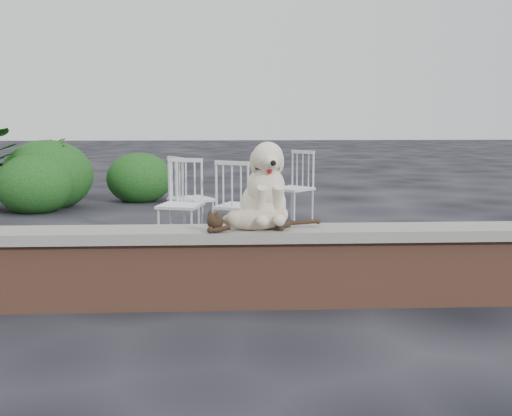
{
  "coord_description": "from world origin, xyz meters",
  "views": [
    {
      "loc": [
        0.46,
        -4.51,
        1.41
      ],
      "look_at": [
        0.7,
        0.2,
        0.7
      ],
      "focal_mm": 43.92,
      "sensor_mm": 36.0,
      "label": 1
    }
  ],
  "objects_px": {
    "potted_plant_b": "(51,173)",
    "chair_c": "(240,205)",
    "cat": "(254,218)",
    "chair_e": "(191,198)",
    "chair_d": "(293,187)",
    "dog": "(264,183)",
    "chair_b": "(180,204)"
  },
  "relations": [
    {
      "from": "chair_e",
      "to": "dog",
      "type": "bearing_deg",
      "value": 165.82
    },
    {
      "from": "dog",
      "to": "chair_b",
      "type": "bearing_deg",
      "value": 101.9
    },
    {
      "from": "dog",
      "to": "chair_c",
      "type": "relative_size",
      "value": 0.69
    },
    {
      "from": "potted_plant_b",
      "to": "chair_b",
      "type": "bearing_deg",
      "value": -53.95
    },
    {
      "from": "potted_plant_b",
      "to": "chair_c",
      "type": "bearing_deg",
      "value": -47.5
    },
    {
      "from": "dog",
      "to": "potted_plant_b",
      "type": "distance_m",
      "value": 5.73
    },
    {
      "from": "potted_plant_b",
      "to": "chair_e",
      "type": "bearing_deg",
      "value": -47.67
    },
    {
      "from": "chair_b",
      "to": "chair_e",
      "type": "relative_size",
      "value": 1.0
    },
    {
      "from": "cat",
      "to": "chair_c",
      "type": "bearing_deg",
      "value": 82.39
    },
    {
      "from": "cat",
      "to": "dog",
      "type": "bearing_deg",
      "value": 53.02
    },
    {
      "from": "cat",
      "to": "chair_c",
      "type": "distance_m",
      "value": 2.07
    },
    {
      "from": "cat",
      "to": "chair_d",
      "type": "bearing_deg",
      "value": 70.33
    },
    {
      "from": "potted_plant_b",
      "to": "dog",
      "type": "bearing_deg",
      "value": -59.56
    },
    {
      "from": "dog",
      "to": "potted_plant_b",
      "type": "relative_size",
      "value": 0.61
    },
    {
      "from": "chair_d",
      "to": "potted_plant_b",
      "type": "height_order",
      "value": "potted_plant_b"
    },
    {
      "from": "dog",
      "to": "chair_e",
      "type": "height_order",
      "value": "dog"
    },
    {
      "from": "cat",
      "to": "chair_b",
      "type": "xyz_separation_m",
      "value": [
        -0.68,
        2.14,
        -0.2
      ]
    },
    {
      "from": "cat",
      "to": "chair_b",
      "type": "relative_size",
      "value": 1.08
    },
    {
      "from": "dog",
      "to": "potted_plant_b",
      "type": "xyz_separation_m",
      "value": [
        -2.9,
        4.93,
        -0.38
      ]
    },
    {
      "from": "potted_plant_b",
      "to": "chair_d",
      "type": "bearing_deg",
      "value": -23.06
    },
    {
      "from": "dog",
      "to": "cat",
      "type": "relative_size",
      "value": 0.64
    },
    {
      "from": "cat",
      "to": "chair_e",
      "type": "height_order",
      "value": "chair_e"
    },
    {
      "from": "cat",
      "to": "potted_plant_b",
      "type": "relative_size",
      "value": 0.96
    },
    {
      "from": "cat",
      "to": "chair_d",
      "type": "relative_size",
      "value": 1.08
    },
    {
      "from": "chair_c",
      "to": "chair_e",
      "type": "xyz_separation_m",
      "value": [
        -0.54,
        0.57,
        0.0
      ]
    },
    {
      "from": "cat",
      "to": "chair_e",
      "type": "distance_m",
      "value": 2.7
    },
    {
      "from": "chair_c",
      "to": "potted_plant_b",
      "type": "distance_m",
      "value": 4.11
    },
    {
      "from": "chair_b",
      "to": "chair_e",
      "type": "xyz_separation_m",
      "value": [
        0.09,
        0.49,
        0.0
      ]
    },
    {
      "from": "chair_d",
      "to": "chair_e",
      "type": "xyz_separation_m",
      "value": [
        -1.27,
        -0.96,
        0.0
      ]
    },
    {
      "from": "chair_b",
      "to": "chair_e",
      "type": "height_order",
      "value": "same"
    },
    {
      "from": "chair_e",
      "to": "potted_plant_b",
      "type": "relative_size",
      "value": 0.89
    },
    {
      "from": "chair_b",
      "to": "cat",
      "type": "bearing_deg",
      "value": -56.86
    }
  ]
}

